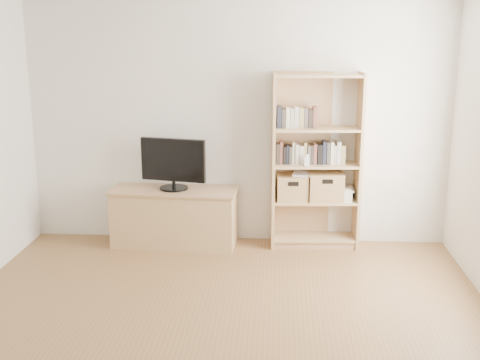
# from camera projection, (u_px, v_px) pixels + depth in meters

# --- Properties ---
(floor) EXTENTS (4.50, 5.00, 0.01)m
(floor) POSITION_uv_depth(u_px,v_px,m) (213.00, 356.00, 4.32)
(floor) COLOR brown
(floor) RESTS_ON ground
(back_wall) EXTENTS (4.50, 0.02, 2.60)m
(back_wall) POSITION_uv_depth(u_px,v_px,m) (237.00, 123.00, 6.41)
(back_wall) COLOR silver
(back_wall) RESTS_ON floor
(tv_stand) EXTENTS (1.33, 0.56, 0.60)m
(tv_stand) POSITION_uv_depth(u_px,v_px,m) (175.00, 218.00, 6.47)
(tv_stand) COLOR tan
(tv_stand) RESTS_ON floor
(bookshelf) EXTENTS (0.95, 0.39, 1.85)m
(bookshelf) POSITION_uv_depth(u_px,v_px,m) (316.00, 162.00, 6.29)
(bookshelf) COLOR tan
(bookshelf) RESTS_ON floor
(television) EXTENTS (0.70, 0.19, 0.55)m
(television) POSITION_uv_depth(u_px,v_px,m) (173.00, 163.00, 6.32)
(television) COLOR black
(television) RESTS_ON tv_stand
(books_row_mid) EXTENTS (0.81, 0.18, 0.22)m
(books_row_mid) POSITION_uv_depth(u_px,v_px,m) (316.00, 153.00, 6.29)
(books_row_mid) COLOR #312720
(books_row_mid) RESTS_ON bookshelf
(books_row_upper) EXTENTS (0.37, 0.15, 0.19)m
(books_row_upper) POSITION_uv_depth(u_px,v_px,m) (297.00, 118.00, 6.20)
(books_row_upper) COLOR #312720
(books_row_upper) RESTS_ON bookshelf
(baby_monitor) EXTENTS (0.05, 0.04, 0.10)m
(baby_monitor) POSITION_uv_depth(u_px,v_px,m) (307.00, 161.00, 6.18)
(baby_monitor) COLOR white
(baby_monitor) RESTS_ON bookshelf
(basket_left) EXTENTS (0.35, 0.30, 0.27)m
(basket_left) POSITION_uv_depth(u_px,v_px,m) (292.00, 187.00, 6.35)
(basket_left) COLOR olive
(basket_left) RESTS_ON bookshelf
(basket_right) EXTENTS (0.37, 0.32, 0.30)m
(basket_right) POSITION_uv_depth(u_px,v_px,m) (326.00, 186.00, 6.35)
(basket_right) COLOR olive
(basket_right) RESTS_ON bookshelf
(laptop) EXTENTS (0.33, 0.26, 0.02)m
(laptop) POSITION_uv_depth(u_px,v_px,m) (308.00, 174.00, 6.32)
(laptop) COLOR white
(laptop) RESTS_ON basket_left
(magazine_stack) EXTENTS (0.20, 0.26, 0.11)m
(magazine_stack) POSITION_uv_depth(u_px,v_px,m) (345.00, 194.00, 6.37)
(magazine_stack) COLOR beige
(magazine_stack) RESTS_ON bookshelf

